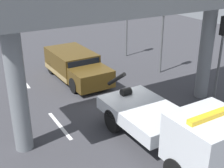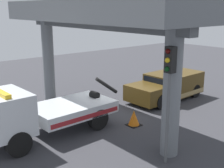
# 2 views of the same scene
# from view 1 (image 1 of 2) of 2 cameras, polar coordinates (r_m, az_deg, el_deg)

# --- Properties ---
(ground_plane) EXTENTS (60.00, 40.00, 0.10)m
(ground_plane) POSITION_cam_1_polar(r_m,az_deg,el_deg) (14.75, 0.83, -5.07)
(ground_plane) COLOR #38383D
(lane_stripe_west) EXTENTS (2.60, 0.16, 0.01)m
(lane_stripe_west) POSITION_cam_1_polar(r_m,az_deg,el_deg) (18.86, -16.38, 0.62)
(lane_stripe_west) COLOR silver
(lane_stripe_west) RESTS_ON ground
(lane_stripe_mid) EXTENTS (2.60, 0.16, 0.01)m
(lane_stripe_mid) POSITION_cam_1_polar(r_m,az_deg,el_deg) (13.64, -9.81, -7.69)
(lane_stripe_mid) COLOR silver
(lane_stripe_mid) RESTS_ON ground
(tow_truck_white) EXTENTS (7.28, 2.52, 2.46)m
(tow_truck_white) POSITION_cam_1_polar(r_m,az_deg,el_deg) (11.21, 12.21, -8.07)
(tow_truck_white) COLOR silver
(tow_truck_white) RESTS_ON ground
(towed_van_green) EXTENTS (5.24, 2.31, 1.58)m
(towed_van_green) POSITION_cam_1_polar(r_m,az_deg,el_deg) (18.33, -6.88, 3.37)
(towed_van_green) COLOR #4C3814
(towed_van_green) RESTS_ON ground
(overpass_structure) EXTENTS (3.60, 11.37, 5.88)m
(overpass_structure) POSITION_cam_1_polar(r_m,az_deg,el_deg) (12.40, 3.14, 14.56)
(overpass_structure) COLOR slate
(overpass_structure) RESTS_ON ground
(traffic_light_near) EXTENTS (0.39, 0.32, 4.06)m
(traffic_light_near) POSITION_cam_1_polar(r_m,az_deg,el_deg) (21.96, 2.84, 12.70)
(traffic_light_near) COLOR #515456
(traffic_light_near) RESTS_ON ground
(traffic_light_far) EXTENTS (0.39, 0.32, 4.60)m
(traffic_light_far) POSITION_cam_1_polar(r_m,az_deg,el_deg) (18.72, 9.65, 11.78)
(traffic_light_far) COLOR #515456
(traffic_light_far) RESTS_ON ground
(traffic_light_mid) EXTENTS (0.39, 0.32, 4.28)m
(traffic_light_mid) POSITION_cam_1_polar(r_m,az_deg,el_deg) (15.66, 20.11, 7.69)
(traffic_light_mid) COLOR #515456
(traffic_light_mid) RESTS_ON ground
(traffic_cone_orange) EXTENTS (0.63, 0.63, 0.75)m
(traffic_cone_orange) POSITION_cam_1_polar(r_m,az_deg,el_deg) (15.52, 6.18, -2.04)
(traffic_cone_orange) COLOR orange
(traffic_cone_orange) RESTS_ON ground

